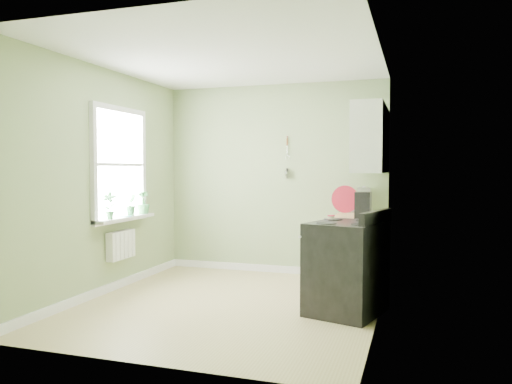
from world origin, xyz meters
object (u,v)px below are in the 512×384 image
(stand_mixer, at_px, (363,201))
(kettle, at_px, (351,205))
(stove, at_px, (346,267))
(coffee_maker, at_px, (363,206))

(stand_mixer, xyz_separation_m, kettle, (-0.16, -0.06, -0.06))
(stove, relative_size, stand_mixer, 2.88)
(stove, bearing_deg, stand_mixer, 90.08)
(stove, bearing_deg, kettle, 95.85)
(stove, xyz_separation_m, stand_mixer, (-0.00, 1.69, 0.59))
(coffee_maker, bearing_deg, stove, -95.07)
(stove, relative_size, coffee_maker, 3.42)
(kettle, bearing_deg, stand_mixer, 21.60)
(stand_mixer, distance_m, kettle, 0.19)
(stove, xyz_separation_m, kettle, (-0.17, 1.62, 0.52))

